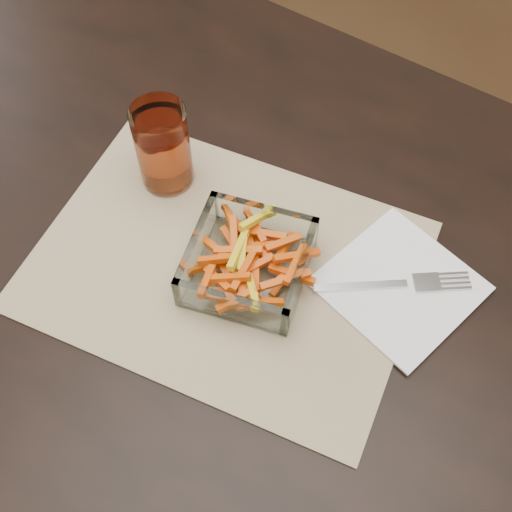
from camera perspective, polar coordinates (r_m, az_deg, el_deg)
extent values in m
plane|color=#331E0F|center=(1.47, -0.90, -16.38)|extent=(4.50, 4.50, 0.00)
cube|color=black|center=(0.79, -1.61, -2.02)|extent=(1.60, 0.90, 0.03)
cylinder|color=black|center=(1.58, -15.72, 13.79)|extent=(0.06, 0.06, 0.72)
cube|color=tan|center=(0.78, -2.76, -0.79)|extent=(0.50, 0.40, 0.00)
cube|color=white|center=(0.76, -0.70, -1.37)|extent=(0.17, 0.17, 0.01)
cube|color=white|center=(0.78, 0.69, 3.26)|extent=(0.13, 0.05, 0.05)
cube|color=white|center=(0.72, -2.26, -4.61)|extent=(0.13, 0.05, 0.05)
cube|color=white|center=(0.76, -5.25, 0.70)|extent=(0.05, 0.13, 0.05)
cube|color=white|center=(0.74, 3.93, -1.76)|extent=(0.05, 0.13, 0.05)
cylinder|color=white|center=(0.81, -8.28, 9.58)|extent=(0.07, 0.07, 0.12)
cylinder|color=#AA3D18|center=(0.82, -8.17, 8.97)|extent=(0.06, 0.06, 0.08)
cube|color=white|center=(0.78, 12.65, -2.57)|extent=(0.19, 0.19, 0.00)
cube|color=silver|center=(0.76, 9.27, -2.64)|extent=(0.09, 0.07, 0.00)
cube|color=silver|center=(0.78, 14.93, -2.29)|extent=(0.04, 0.04, 0.00)
cube|color=silver|center=(0.80, 17.10, -1.52)|extent=(0.03, 0.02, 0.00)
cube|color=silver|center=(0.79, 17.20, -1.93)|extent=(0.03, 0.02, 0.00)
cube|color=silver|center=(0.79, 17.30, -2.35)|extent=(0.03, 0.02, 0.00)
cube|color=silver|center=(0.79, 17.41, -2.76)|extent=(0.03, 0.02, 0.00)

